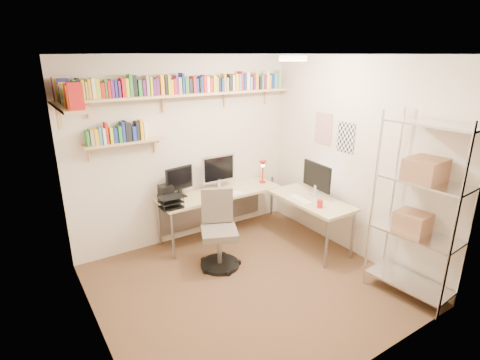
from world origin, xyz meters
The scene contains 6 objects.
ground centered at (0.00, 0.00, 0.00)m, with size 3.20×3.20×0.00m, color #49351F.
room_shell centered at (0.00, 0.00, 1.55)m, with size 3.24×3.04×2.52m.
wall_shelves centered at (-0.44, 1.30, 2.02)m, with size 3.12×1.09×0.80m.
corner_desk centered at (0.48, 0.99, 0.67)m, with size 2.09×1.77×1.18m.
office_chair centered at (-0.05, 0.57, 0.40)m, with size 0.56×0.56×0.96m.
wire_rack centered at (1.36, -1.08, 1.12)m, with size 0.49×0.89×1.99m.
Camera 1 is at (-2.08, -3.03, 2.50)m, focal length 28.00 mm.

